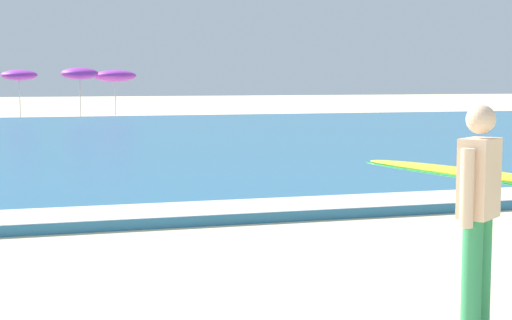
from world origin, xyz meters
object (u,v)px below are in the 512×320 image
object	(u,v)px
surfer_with_board	(490,194)
beach_umbrella_6	(80,74)
beach_umbrella_7	(115,76)
beach_umbrella_5	(19,75)

from	to	relation	value
surfer_with_board	beach_umbrella_6	world-z (taller)	beach_umbrella_6
surfer_with_board	beach_umbrella_7	world-z (taller)	beach_umbrella_7
surfer_with_board	beach_umbrella_5	bearing A→B (deg)	95.53
beach_umbrella_5	beach_umbrella_6	xyz separation A→B (m)	(2.87, -0.05, 0.08)
beach_umbrella_5	beach_umbrella_7	distance (m)	4.85
beach_umbrella_6	beach_umbrella_7	bearing A→B (deg)	31.24
beach_umbrella_5	beach_umbrella_6	world-z (taller)	beach_umbrella_6
surfer_with_board	beach_umbrella_7	xyz separation A→B (m)	(1.31, 36.34, 0.99)
surfer_with_board	beach_umbrella_5	world-z (taller)	beach_umbrella_5
beach_umbrella_6	beach_umbrella_7	size ratio (longest dim) A/B	1.04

